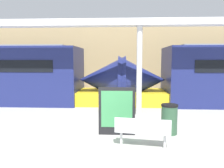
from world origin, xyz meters
The scene contains 7 objects.
ground_plane centered at (0.00, 0.00, 0.00)m, with size 60.00×60.00×0.00m, color #B2AFA8.
station_wall centered at (0.00, 10.65, 2.50)m, with size 56.00×0.20×5.00m, color tan.
bench_near centered at (1.25, 0.55, 0.51)m, with size 1.53×0.66×0.84m.
trash_bin centered at (2.22, 1.78, 0.49)m, with size 0.53×0.53×0.96m.
poster_board centered at (0.53, 1.58, 0.77)m, with size 1.16×0.07×1.53m.
support_column_near centered at (1.42, 4.27, 1.91)m, with size 0.24×0.24×3.82m, color silver.
canopy_beam centered at (1.42, 4.27, 3.96)m, with size 28.00×0.60×0.28m, color silver.
Camera 1 is at (0.73, -5.19, 2.36)m, focal length 35.00 mm.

